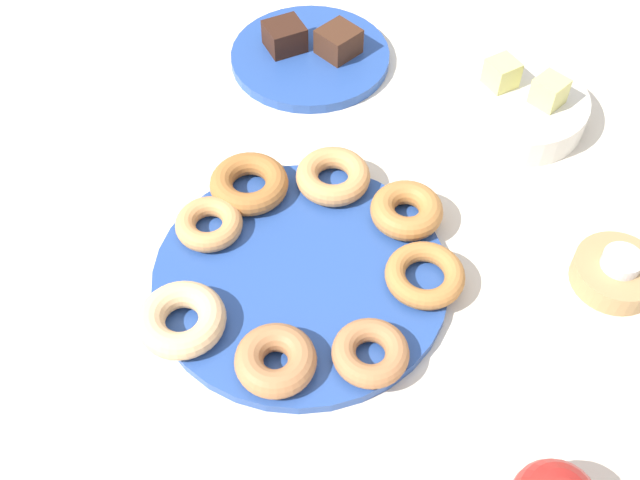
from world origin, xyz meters
TOP-DOWN VIEW (x-y plane):
  - ground_plane at (0.00, 0.00)m, footprint 2.40×2.40m
  - donut_plate at (0.00, 0.00)m, footprint 0.33×0.33m
  - donut_0 at (0.07, -0.10)m, footprint 0.09×0.09m
  - donut_1 at (0.03, 0.14)m, footprint 0.09×0.09m
  - donut_2 at (-0.04, -0.14)m, footprint 0.09×0.09m
  - donut_3 at (-0.12, -0.03)m, footprint 0.10×0.10m
  - donut_4 at (-0.07, 0.12)m, footprint 0.10×0.10m
  - donut_5 at (0.10, 0.09)m, footprint 0.11×0.11m
  - donut_6 at (-0.13, 0.04)m, footprint 0.12×0.12m
  - donut_7 at (0.13, -0.03)m, footprint 0.11×0.11m
  - cake_plate at (-0.26, 0.28)m, footprint 0.22×0.22m
  - brownie_near at (-0.30, 0.26)m, footprint 0.06×0.06m
  - brownie_far at (-0.24, 0.30)m, footprint 0.05×0.05m
  - candle_holder at (0.25, 0.24)m, footprint 0.10×0.10m
  - tealight at (0.25, 0.24)m, footprint 0.04×0.04m
  - fruit_bowl at (0.01, 0.38)m, footprint 0.18×0.18m
  - melon_chunk_left at (-0.02, 0.38)m, footprint 0.04×0.04m
  - melon_chunk_right at (0.04, 0.39)m, footprint 0.04×0.04m

SIDE VIEW (x-z plane):
  - ground_plane at x=0.00m, z-range 0.00..0.00m
  - donut_plate at x=0.00m, z-range 0.00..0.01m
  - cake_plate at x=-0.26m, z-range 0.00..0.01m
  - candle_holder at x=0.25m, z-range 0.00..0.03m
  - fruit_bowl at x=0.01m, z-range 0.00..0.04m
  - donut_5 at x=0.10m, z-range 0.01..0.04m
  - donut_3 at x=-0.12m, z-range 0.01..0.04m
  - donut_7 at x=0.13m, z-range 0.01..0.04m
  - donut_4 at x=-0.07m, z-range 0.01..0.04m
  - donut_6 at x=-0.13m, z-range 0.01..0.04m
  - donut_1 at x=0.03m, z-range 0.01..0.04m
  - donut_2 at x=-0.04m, z-range 0.01..0.04m
  - donut_0 at x=0.07m, z-range 0.01..0.04m
  - brownie_near at x=-0.30m, z-range 0.01..0.05m
  - brownie_far at x=-0.24m, z-range 0.01..0.05m
  - tealight at x=0.25m, z-range 0.03..0.04m
  - melon_chunk_left at x=-0.02m, z-range 0.04..0.08m
  - melon_chunk_right at x=0.04m, z-range 0.04..0.08m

